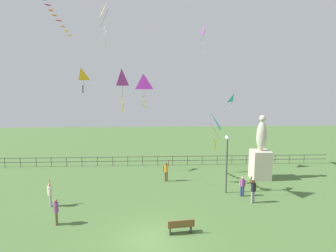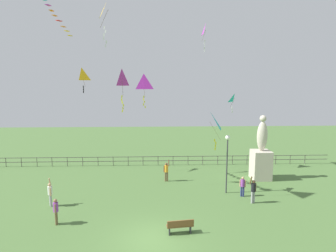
# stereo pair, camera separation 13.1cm
# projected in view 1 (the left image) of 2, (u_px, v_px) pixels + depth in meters

# --- Properties ---
(ground_plane) EXTENTS (80.00, 80.00, 0.00)m
(ground_plane) POSITION_uv_depth(u_px,v_px,m) (154.00, 240.00, 15.39)
(ground_plane) COLOR #4C7038
(statue_monument) EXTENTS (1.57, 1.57, 5.63)m
(statue_monument) POSITION_uv_depth(u_px,v_px,m) (261.00, 158.00, 24.93)
(statue_monument) COLOR beige
(statue_monument) RESTS_ON ground_plane
(lamppost) EXTENTS (0.36, 0.36, 4.51)m
(lamppost) POSITION_uv_depth(u_px,v_px,m) (227.00, 151.00, 21.46)
(lamppost) COLOR #38383D
(lamppost) RESTS_ON ground_plane
(park_bench) EXTENTS (1.54, 0.60, 0.85)m
(park_bench) POSITION_uv_depth(u_px,v_px,m) (181.00, 226.00, 15.94)
(park_bench) COLOR brown
(park_bench) RESTS_ON ground_plane
(person_0) EXTENTS (0.43, 0.28, 1.52)m
(person_0) POSITION_uv_depth(u_px,v_px,m) (242.00, 185.00, 21.16)
(person_0) COLOR navy
(person_0) RESTS_ON ground_plane
(person_1) EXTENTS (0.50, 0.33, 1.91)m
(person_1) POSITION_uv_depth(u_px,v_px,m) (166.00, 170.00, 24.37)
(person_1) COLOR brown
(person_1) RESTS_ON ground_plane
(person_2) EXTENTS (0.29, 0.47, 1.59)m
(person_2) POSITION_uv_depth(u_px,v_px,m) (56.00, 210.00, 16.89)
(person_2) COLOR brown
(person_2) RESTS_ON ground_plane
(person_3) EXTENTS (0.53, 0.31, 1.96)m
(person_3) POSITION_uv_depth(u_px,v_px,m) (253.00, 189.00, 19.98)
(person_3) COLOR #99999E
(person_3) RESTS_ON ground_plane
(person_4) EXTENTS (0.30, 0.50, 1.92)m
(person_4) POSITION_uv_depth(u_px,v_px,m) (50.00, 193.00, 19.39)
(person_4) COLOR #99999E
(person_4) RESTS_ON ground_plane
(kite_0) EXTENTS (1.20, 0.77, 2.96)m
(kite_0) POSITION_uv_depth(u_px,v_px,m) (143.00, 83.00, 24.97)
(kite_0) COLOR #B22DB2
(kite_1) EXTENTS (1.31, 0.92, 2.83)m
(kite_1) POSITION_uv_depth(u_px,v_px,m) (210.00, 123.00, 21.27)
(kite_1) COLOR #19B2B2
(kite_2) EXTENTS (0.76, 1.34, 3.18)m
(kite_2) POSITION_uv_depth(u_px,v_px,m) (122.00, 81.00, 21.21)
(kite_2) COLOR #B22DB2
(kite_3) EXTENTS (0.90, 1.03, 2.21)m
(kite_3) POSITION_uv_depth(u_px,v_px,m) (81.00, 75.00, 25.32)
(kite_3) COLOR yellow
(kite_4) EXTENTS (0.95, 1.23, 2.93)m
(kite_4) POSITION_uv_depth(u_px,v_px,m) (108.00, 11.00, 18.11)
(kite_4) COLOR yellow
(kite_5) EXTENTS (0.49, 0.92, 2.54)m
(kite_5) POSITION_uv_depth(u_px,v_px,m) (205.00, 30.00, 26.21)
(kite_5) COLOR #B22DB2
(kite_6) EXTENTS (0.90, 0.99, 1.80)m
(kite_6) POSITION_uv_depth(u_px,v_px,m) (234.00, 99.00, 26.78)
(kite_6) COLOR #19B2B2
(waterfront_railing) EXTENTS (36.02, 0.06, 0.95)m
(waterfront_railing) POSITION_uv_depth(u_px,v_px,m) (151.00, 159.00, 29.11)
(waterfront_railing) COLOR #4C4742
(waterfront_railing) RESTS_ON ground_plane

